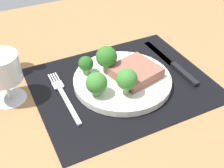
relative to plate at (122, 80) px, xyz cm
name	(u,v)px	position (x,y,z in cm)	size (l,w,h in cm)	color
ground_plane	(122,89)	(0.00, 0.00, -2.60)	(140.00, 110.00, 3.00)	#996D42
placemat	(122,83)	(0.00, 0.00, -0.95)	(41.40, 33.45, 0.30)	black
plate	(122,80)	(0.00, 0.00, 0.00)	(23.40, 23.40, 1.60)	silver
steak	(135,72)	(3.10, -0.60, 2.01)	(10.12, 9.70, 2.41)	#8C5647
broccoli_center	(107,57)	(-2.17, 4.13, 4.83)	(5.11, 5.11, 6.71)	#5B8942
broccoli_front_edge	(127,79)	(-1.91, -5.46, 4.72)	(4.69, 4.69, 6.35)	#6B994C
broccoli_near_fork	(97,83)	(-7.91, -2.95, 4.02)	(4.78, 4.78, 5.68)	#6B994C
broccoli_near_steak	(86,64)	(-6.98, 5.46, 3.45)	(3.61, 3.61, 4.63)	#6B994C
fork	(64,96)	(-14.26, 1.42, -0.55)	(2.40, 19.20, 0.50)	silver
knife	(174,65)	(15.48, 0.53, -0.50)	(1.80, 23.00, 0.80)	black
wine_glass	(2,71)	(-25.37, 6.47, 6.75)	(7.91, 7.91, 11.64)	silver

